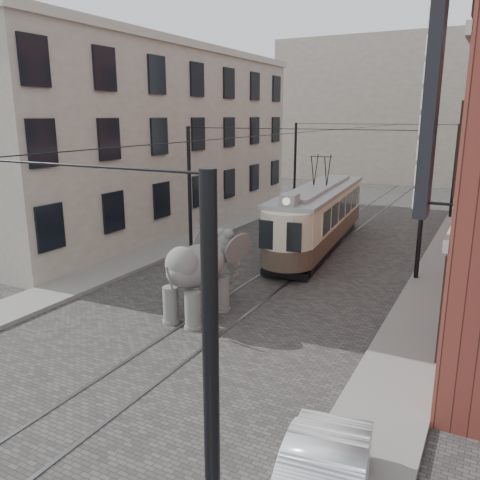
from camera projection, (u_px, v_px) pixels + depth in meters
The scene contains 9 objects.
ground at pixel (232, 308), 17.18m from camera, with size 120.00×120.00×0.00m, color #42403D.
tram_rails at pixel (232, 308), 17.18m from camera, with size 1.54×80.00×0.02m, color slate, non-canonical shape.
sidewalk_right at pixel (412, 342), 14.47m from camera, with size 2.00×60.00×0.15m, color slate.
sidewalk_left at pixel (91, 278), 20.09m from camera, with size 2.00×60.00×0.15m, color slate.
stucco_building at pixel (150, 141), 29.50m from camera, with size 7.00×24.00×10.00m, color gray.
distant_block at pixel (421, 110), 49.84m from camera, with size 28.00×10.00×14.00m, color gray.
catenary at pixel (284, 201), 20.84m from camera, with size 11.00×30.20×6.00m, color black, non-canonical shape.
tram at pixel (320, 202), 24.69m from camera, with size 2.39×11.59×4.60m, color beige, non-canonical shape.
elephant at pixel (197, 278), 16.18m from camera, with size 2.43×4.40×2.70m, color #5E5C57, non-canonical shape.
Camera 1 is at (7.71, -14.12, 6.50)m, focal length 37.03 mm.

